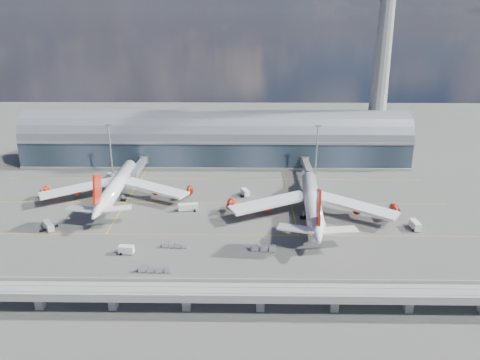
{
  "coord_description": "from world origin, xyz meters",
  "views": [
    {
      "loc": [
        16.01,
        -162.44,
        76.51
      ],
      "look_at": [
        13.6,
        10.0,
        14.0
      ],
      "focal_mm": 35.0,
      "sensor_mm": 36.0,
      "label": 1
    }
  ],
  "objects_px": {
    "airliner_left": "(116,187)",
    "cargo_train_0": "(155,269)",
    "airliner_right": "(312,203)",
    "service_truck_2": "(188,207)",
    "service_truck_1": "(126,250)",
    "cargo_train_2": "(264,248)",
    "service_truck_3": "(415,225)",
    "floodlight_mast_left": "(110,149)",
    "floodlight_mast_right": "(317,149)",
    "cargo_train_1": "(175,246)",
    "control_tower": "(382,63)",
    "service_truck_5": "(111,177)",
    "service_truck_0": "(48,226)",
    "service_truck_4": "(245,193)"
  },
  "relations": [
    {
      "from": "service_truck_2",
      "to": "cargo_train_1",
      "type": "relative_size",
      "value": 0.93
    },
    {
      "from": "floodlight_mast_right",
      "to": "airliner_left",
      "type": "relative_size",
      "value": 0.37
    },
    {
      "from": "service_truck_3",
      "to": "cargo_train_0",
      "type": "distance_m",
      "value": 96.54
    },
    {
      "from": "airliner_right",
      "to": "cargo_train_1",
      "type": "xyz_separation_m",
      "value": [
        -50.33,
        -26.43,
        -5.06
      ]
    },
    {
      "from": "airliner_right",
      "to": "service_truck_2",
      "type": "height_order",
      "value": "airliner_right"
    },
    {
      "from": "control_tower",
      "to": "service_truck_3",
      "type": "height_order",
      "value": "control_tower"
    },
    {
      "from": "floodlight_mast_right",
      "to": "service_truck_2",
      "type": "height_order",
      "value": "floodlight_mast_right"
    },
    {
      "from": "floodlight_mast_right",
      "to": "cargo_train_2",
      "type": "bearing_deg",
      "value": -109.99
    },
    {
      "from": "floodlight_mast_left",
      "to": "service_truck_0",
      "type": "xyz_separation_m",
      "value": [
        -7.3,
        -61.4,
        -12.12
      ]
    },
    {
      "from": "cargo_train_2",
      "to": "service_truck_2",
      "type": "bearing_deg",
      "value": 35.85
    },
    {
      "from": "control_tower",
      "to": "floodlight_mast_right",
      "type": "distance_m",
      "value": 58.76
    },
    {
      "from": "airliner_left",
      "to": "service_truck_4",
      "type": "bearing_deg",
      "value": 4.0
    },
    {
      "from": "control_tower",
      "to": "service_truck_1",
      "type": "height_order",
      "value": "control_tower"
    },
    {
      "from": "airliner_right",
      "to": "cargo_train_0",
      "type": "height_order",
      "value": "airliner_right"
    },
    {
      "from": "service_truck_1",
      "to": "service_truck_3",
      "type": "xyz_separation_m",
      "value": [
        102.8,
        20.26,
        0.11
      ]
    },
    {
      "from": "service_truck_2",
      "to": "service_truck_3",
      "type": "distance_m",
      "value": 87.8
    },
    {
      "from": "airliner_right",
      "to": "cargo_train_1",
      "type": "bearing_deg",
      "value": -148.19
    },
    {
      "from": "service_truck_5",
      "to": "service_truck_4",
      "type": "bearing_deg",
      "value": -58.31
    },
    {
      "from": "airliner_left",
      "to": "service_truck_5",
      "type": "distance_m",
      "value": 27.72
    },
    {
      "from": "floodlight_mast_left",
      "to": "cargo_train_2",
      "type": "bearing_deg",
      "value": -46.86
    },
    {
      "from": "floodlight_mast_right",
      "to": "airliner_right",
      "type": "height_order",
      "value": "floodlight_mast_right"
    },
    {
      "from": "floodlight_mast_right",
      "to": "service_truck_1",
      "type": "relative_size",
      "value": 4.96
    },
    {
      "from": "floodlight_mast_right",
      "to": "cargo_train_2",
      "type": "distance_m",
      "value": 82.77
    },
    {
      "from": "service_truck_1",
      "to": "cargo_train_2",
      "type": "relative_size",
      "value": 0.58
    },
    {
      "from": "floodlight_mast_right",
      "to": "cargo_train_1",
      "type": "bearing_deg",
      "value": -127.93
    },
    {
      "from": "floodlight_mast_right",
      "to": "service_truck_3",
      "type": "distance_m",
      "value": 66.85
    },
    {
      "from": "airliner_left",
      "to": "service_truck_5",
      "type": "bearing_deg",
      "value": 108.71
    },
    {
      "from": "service_truck_1",
      "to": "service_truck_3",
      "type": "distance_m",
      "value": 104.77
    },
    {
      "from": "floodlight_mast_right",
      "to": "cargo_train_1",
      "type": "relative_size",
      "value": 2.83
    },
    {
      "from": "service_truck_0",
      "to": "service_truck_3",
      "type": "distance_m",
      "value": 136.24
    },
    {
      "from": "service_truck_1",
      "to": "service_truck_2",
      "type": "height_order",
      "value": "service_truck_2"
    },
    {
      "from": "service_truck_1",
      "to": "cargo_train_1",
      "type": "distance_m",
      "value": 16.15
    },
    {
      "from": "airliner_right",
      "to": "service_truck_3",
      "type": "height_order",
      "value": "airliner_right"
    },
    {
      "from": "airliner_right",
      "to": "service_truck_2",
      "type": "bearing_deg",
      "value": 177.98
    },
    {
      "from": "service_truck_2",
      "to": "service_truck_4",
      "type": "height_order",
      "value": "service_truck_4"
    },
    {
      "from": "control_tower",
      "to": "cargo_train_1",
      "type": "bearing_deg",
      "value": -132.22
    },
    {
      "from": "cargo_train_0",
      "to": "airliner_right",
      "type": "bearing_deg",
      "value": -55.24
    },
    {
      "from": "floodlight_mast_left",
      "to": "floodlight_mast_right",
      "type": "xyz_separation_m",
      "value": [
        100.0,
        0.0,
        0.0
      ]
    },
    {
      "from": "airliner_left",
      "to": "cargo_train_0",
      "type": "distance_m",
      "value": 65.21
    },
    {
      "from": "airliner_left",
      "to": "service_truck_0",
      "type": "xyz_separation_m",
      "value": [
        -17.76,
        -29.47,
        -4.52
      ]
    },
    {
      "from": "airliner_right",
      "to": "cargo_train_0",
      "type": "distance_m",
      "value": 69.01
    },
    {
      "from": "cargo_train_0",
      "to": "floodlight_mast_right",
      "type": "bearing_deg",
      "value": -37.71
    },
    {
      "from": "floodlight_mast_right",
      "to": "airliner_left",
      "type": "distance_m",
      "value": 95.37
    },
    {
      "from": "floodlight_mast_right",
      "to": "service_truck_1",
      "type": "distance_m",
      "value": 109.07
    },
    {
      "from": "service_truck_4",
      "to": "service_truck_5",
      "type": "xyz_separation_m",
      "value": [
        -64.54,
        20.47,
        -0.12
      ]
    },
    {
      "from": "floodlight_mast_right",
      "to": "service_truck_4",
      "type": "height_order",
      "value": "floodlight_mast_right"
    },
    {
      "from": "service_truck_5",
      "to": "service_truck_2",
      "type": "bearing_deg",
      "value": -82.34
    },
    {
      "from": "cargo_train_2",
      "to": "service_truck_0",
      "type": "bearing_deg",
      "value": 73.67
    },
    {
      "from": "service_truck_5",
      "to": "service_truck_3",
      "type": "bearing_deg",
      "value": -63.15
    },
    {
      "from": "control_tower",
      "to": "cargo_train_2",
      "type": "height_order",
      "value": "control_tower"
    }
  ]
}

